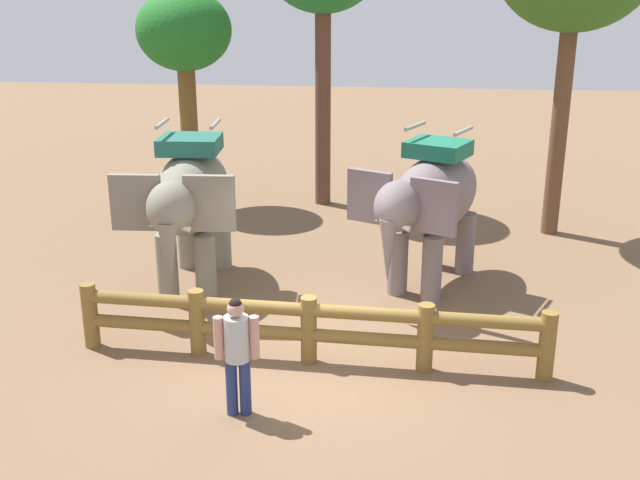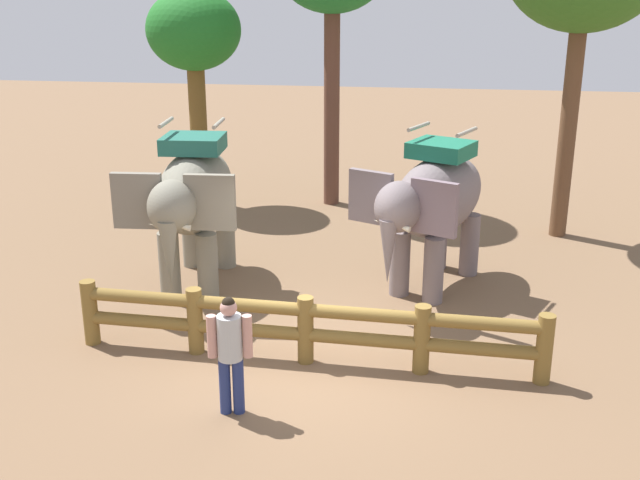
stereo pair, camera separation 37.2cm
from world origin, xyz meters
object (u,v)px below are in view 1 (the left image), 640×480
(log_fence, at_px, (309,325))
(tree_far_left, at_px, (184,37))
(elephant_near_left, at_px, (190,198))
(elephant_center, at_px, (431,200))
(tourist_woman_in_black, at_px, (237,348))

(log_fence, relative_size, tree_far_left, 1.36)
(elephant_near_left, relative_size, tree_far_left, 0.68)
(elephant_center, distance_m, tree_far_left, 8.00)
(elephant_near_left, relative_size, tourist_woman_in_black, 2.15)
(tree_far_left, bearing_deg, log_fence, -64.23)
(log_fence, relative_size, tourist_woman_in_black, 4.27)
(elephant_near_left, distance_m, elephant_center, 4.32)
(log_fence, distance_m, elephant_near_left, 3.81)
(elephant_near_left, height_order, tourist_woman_in_black, elephant_near_left)
(elephant_center, bearing_deg, tree_far_left, 139.34)
(elephant_near_left, xyz_separation_m, elephant_center, (4.29, 0.52, -0.05))
(elephant_near_left, bearing_deg, log_fence, -47.50)
(log_fence, relative_size, elephant_center, 2.03)
(elephant_near_left, bearing_deg, elephant_center, 6.92)
(elephant_near_left, height_order, elephant_center, elephant_near_left)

